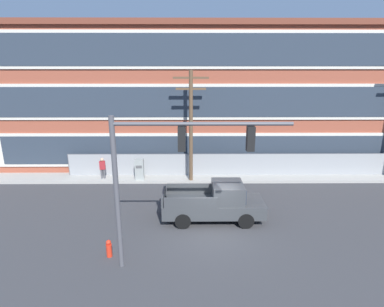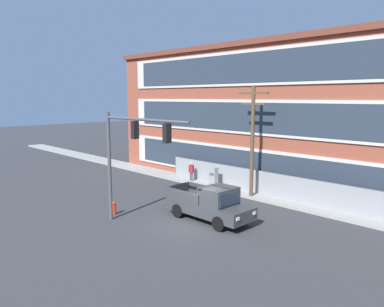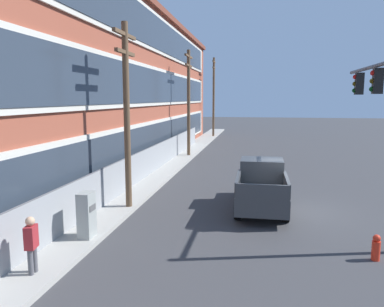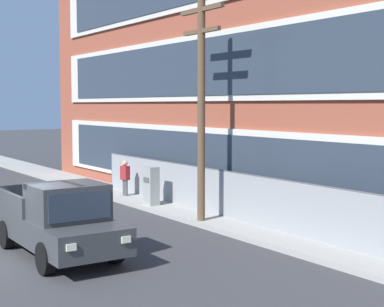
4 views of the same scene
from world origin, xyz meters
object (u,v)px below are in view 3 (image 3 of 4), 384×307
Objects in this scene: utility_pole_near_corner at (127,109)px; utility_pole_midblock at (189,98)px; utility_pole_far_east at (214,94)px; electrical_cabinet at (87,217)px; pedestrian_near_cabinet at (32,243)px; fire_hydrant at (376,248)px; traffic_signal_mast at (381,107)px; pickup_truck_dark_grey at (261,186)px.

utility_pole_near_corner is 0.91× the size of utility_pole_midblock.
utility_pole_midblock is (14.69, 0.16, 0.44)m from utility_pole_near_corner.
utility_pole_far_east is 34.36m from electrical_cabinet.
pedestrian_near_cabinet is 9.61m from fire_hydrant.
pickup_truck_dark_grey is (2.22, 3.90, -3.46)m from traffic_signal_mast.
fire_hydrant is at bearing -165.39° from utility_pole_far_east.
utility_pole_midblock is 20.76m from fire_hydrant.
traffic_signal_mast is at bearing -148.46° from utility_pole_midblock.
pedestrian_near_cabinet reaches higher than fire_hydrant.
electrical_cabinet is (-4.93, 5.67, -0.13)m from pickup_truck_dark_grey.
traffic_signal_mast is 0.78× the size of utility_pole_midblock.
pedestrian_near_cabinet is (-5.39, 9.80, -3.44)m from traffic_signal_mast.
pedestrian_near_cabinet is (-36.76, 0.32, -4.19)m from utility_pole_far_east.
utility_pole_midblock reaches higher than traffic_signal_mast.
fire_hydrant is at bearing -73.06° from pedestrian_near_cabinet.
traffic_signal_mast is 11.71m from pedestrian_near_cabinet.
fire_hydrant is at bearing -89.21° from electrical_cabinet.
fire_hydrant is at bearing -153.80° from utility_pole_midblock.
utility_pole_midblock is 21.35m from pedestrian_near_cabinet.
electrical_cabinet is (-34.09, 0.09, -4.33)m from utility_pole_far_east.
utility_pole_midblock is (13.41, 5.69, 3.76)m from pickup_truck_dark_grey.
pedestrian_near_cabinet is (-21.01, 0.22, -3.74)m from utility_pole_midblock.
pickup_truck_dark_grey is at bearing 60.38° from traffic_signal_mast.
pickup_truck_dark_grey is 0.56× the size of utility_pole_far_east.
utility_pole_midblock is at bearing 0.63° from utility_pole_near_corner.
utility_pole_near_corner is 9.89× the size of fire_hydrant.
electrical_cabinet is at bearing -5.02° from pedestrian_near_cabinet.
pickup_truck_dark_grey is at bearing -37.83° from pedestrian_near_cabinet.
utility_pole_far_east is at bearing 16.81° from traffic_signal_mast.
utility_pole_near_corner is at bearing 68.14° from fire_hydrant.
electrical_cabinet is (-18.34, -0.02, -3.88)m from utility_pole_midblock.
pickup_truck_dark_grey reaches higher than electrical_cabinet.
traffic_signal_mast reaches higher than electrical_cabinet.
utility_pole_far_east reaches higher than traffic_signal_mast.
fire_hydrant is (-4.81, -3.27, -0.58)m from pickup_truck_dark_grey.
utility_pole_midblock is 5.08× the size of electrical_cabinet.
utility_pole_midblock is 18.75m from electrical_cabinet.
traffic_signal_mast is 1.23× the size of pickup_truck_dark_grey.
pickup_truck_dark_grey is at bearing -157.01° from utility_pole_midblock.
utility_pole_midblock reaches higher than electrical_cabinet.
utility_pole_near_corner is 0.81× the size of utility_pole_far_east.
utility_pole_far_east is 37.00m from pedestrian_near_cabinet.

